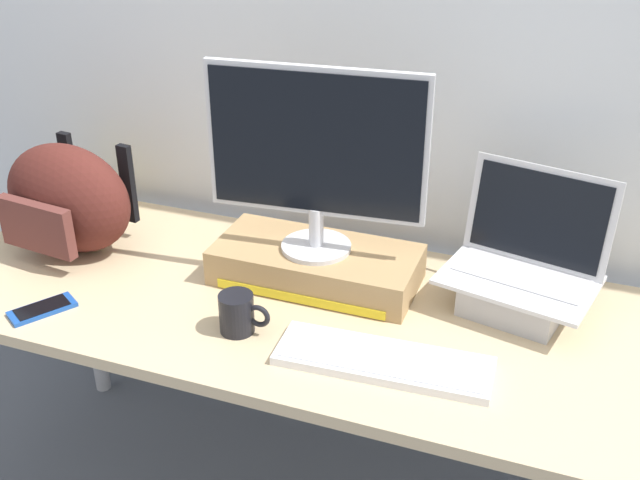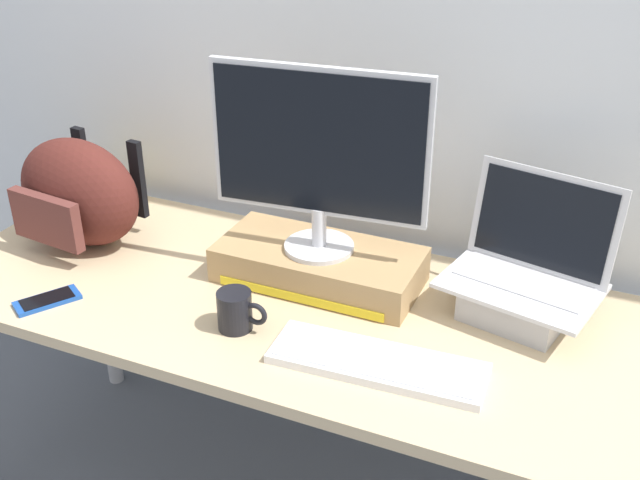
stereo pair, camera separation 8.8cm
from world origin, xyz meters
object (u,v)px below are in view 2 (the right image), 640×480
toner_box_yellow (319,265)px  plush_toy (108,185)px  desktop_monitor (319,154)px  external_keyboard (377,363)px  cell_phone (47,300)px  open_laptop (522,288)px  coffee_mug (236,311)px  messenger_backpack (78,193)px

toner_box_yellow → plush_toy: 0.78m
desktop_monitor → plush_toy: size_ratio=4.56×
external_keyboard → cell_phone: size_ratio=2.87×
open_laptop → coffee_mug: 0.66m
plush_toy → cell_phone: bearing=-68.2°
messenger_backpack → cell_phone: size_ratio=2.44×
external_keyboard → desktop_monitor: bearing=129.9°
messenger_backpack → plush_toy: (-0.09, 0.23, -0.09)m
desktop_monitor → coffee_mug: size_ratio=4.30×
open_laptop → cell_phone: open_laptop is taller
desktop_monitor → plush_toy: bearing=162.7°
external_keyboard → coffee_mug: coffee_mug is taller
messenger_backpack → plush_toy: messenger_backpack is taller
open_laptop → external_keyboard: bearing=-113.5°
coffee_mug → plush_toy: bearing=147.6°
open_laptop → cell_phone: bearing=-146.5°
open_laptop → external_keyboard: 0.41m
external_keyboard → coffee_mug: (-0.34, 0.01, 0.04)m
open_laptop → coffee_mug: size_ratio=3.18×
desktop_monitor → coffee_mug: 0.40m
external_keyboard → cell_phone: (-0.81, -0.08, -0.01)m
messenger_backpack → open_laptop: bearing=12.4°
external_keyboard → plush_toy: 1.11m
coffee_mug → toner_box_yellow: bearing=71.9°
plush_toy → desktop_monitor: bearing=-12.0°
external_keyboard → toner_box_yellow: bearing=129.8°
messenger_backpack → coffee_mug: size_ratio=3.26×
messenger_backpack → cell_phone: messenger_backpack is taller
open_laptop → messenger_backpack: bearing=-161.9°
messenger_backpack → cell_phone: bearing=-61.8°
external_keyboard → coffee_mug: bearing=175.6°
toner_box_yellow → messenger_backpack: 0.68m
coffee_mug → cell_phone: 0.48m
desktop_monitor → messenger_backpack: desktop_monitor is taller
toner_box_yellow → desktop_monitor: 0.29m
open_laptop → plush_toy: open_laptop is taller
desktop_monitor → external_keyboard: size_ratio=1.12×
messenger_backpack → toner_box_yellow: bearing=12.2°
toner_box_yellow → plush_toy: (-0.76, 0.16, 0.01)m
external_keyboard → plush_toy: (-1.02, 0.44, 0.05)m
cell_phone → plush_toy: size_ratio=1.42×
external_keyboard → cell_phone: bearing=-177.4°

